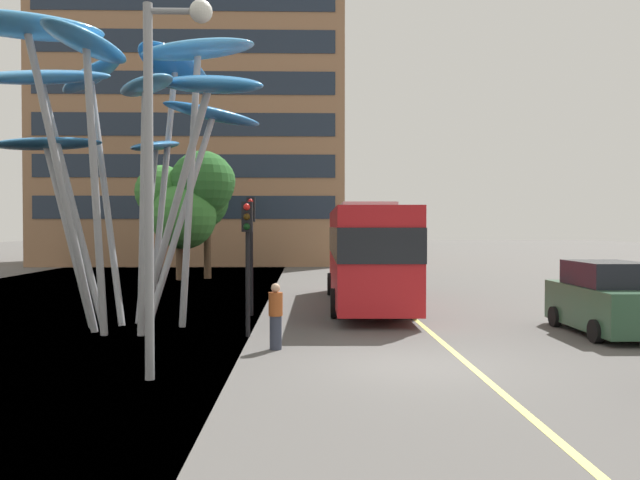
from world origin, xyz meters
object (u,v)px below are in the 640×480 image
at_px(leaf_sculpture, 128,97).
at_px(street_lamp, 163,139).
at_px(traffic_light_kerb_near, 247,239).
at_px(pedestrian, 276,316).
at_px(car_parked_mid, 606,300).
at_px(red_bus, 366,250).
at_px(traffic_light_kerb_far, 251,231).

bearing_deg(leaf_sculpture, street_lamp, -68.73).
distance_m(traffic_light_kerb_near, pedestrian, 2.61).
bearing_deg(car_parked_mid, red_bus, 133.50).
bearing_deg(traffic_light_kerb_far, car_parked_mid, -20.06).
distance_m(traffic_light_kerb_far, car_parked_mid, 10.87).
xyz_separation_m(traffic_light_kerb_far, car_parked_mid, (10.06, -3.67, -1.88)).
bearing_deg(traffic_light_kerb_near, pedestrian, -63.60).
relative_size(red_bus, leaf_sculpture, 1.28).
distance_m(red_bus, pedestrian, 8.87).
bearing_deg(car_parked_mid, pedestrian, -167.83).
height_order(traffic_light_kerb_far, pedestrian, traffic_light_kerb_far).
xyz_separation_m(traffic_light_kerb_near, car_parked_mid, (9.81, 0.26, -1.68)).
bearing_deg(car_parked_mid, traffic_light_kerb_near, -178.46).
height_order(traffic_light_kerb_far, car_parked_mid, traffic_light_kerb_far).
relative_size(leaf_sculpture, traffic_light_kerb_near, 2.48).
height_order(leaf_sculpture, traffic_light_kerb_near, leaf_sculpture).
bearing_deg(traffic_light_kerb_near, car_parked_mid, 1.54).
relative_size(traffic_light_kerb_near, pedestrian, 2.27).
bearing_deg(car_parked_mid, traffic_light_kerb_far, 159.94).
xyz_separation_m(leaf_sculpture, traffic_light_kerb_far, (3.39, 2.19, -3.91)).
xyz_separation_m(red_bus, car_parked_mid, (6.00, -6.32, -1.14)).
distance_m(red_bus, traffic_light_kerb_near, 7.63).
bearing_deg(red_bus, traffic_light_kerb_near, -120.10).
height_order(red_bus, car_parked_mid, red_bus).
bearing_deg(traffic_light_kerb_near, street_lamp, -104.41).
xyz_separation_m(car_parked_mid, street_lamp, (-10.99, -4.84, 3.70)).
distance_m(red_bus, car_parked_mid, 8.78).
xyz_separation_m(traffic_light_kerb_far, pedestrian, (1.08, -5.61, -2.03)).
height_order(leaf_sculpture, traffic_light_kerb_far, leaf_sculpture).
xyz_separation_m(red_bus, leaf_sculpture, (-7.45, -4.83, 4.65)).
bearing_deg(traffic_light_kerb_near, traffic_light_kerb_far, 93.61).
bearing_deg(traffic_light_kerb_far, traffic_light_kerb_near, -86.39).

